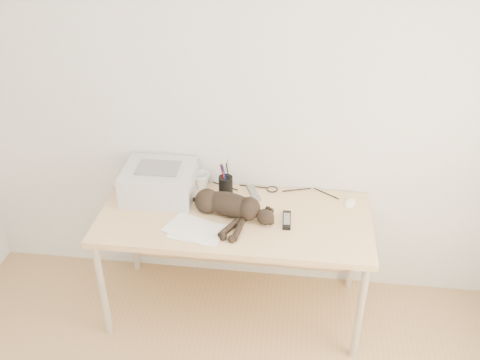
# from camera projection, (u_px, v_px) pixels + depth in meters

# --- Properties ---
(wall_back) EXTENTS (3.50, 0.00, 3.50)m
(wall_back) POSITION_uv_depth(u_px,v_px,m) (242.00, 103.00, 3.14)
(wall_back) COLOR silver
(wall_back) RESTS_ON floor
(desk) EXTENTS (1.60, 0.70, 0.74)m
(desk) POSITION_uv_depth(u_px,v_px,m) (236.00, 226.00, 3.27)
(desk) COLOR #DFB983
(desk) RESTS_ON floor
(printer) EXTENTS (0.43, 0.37, 0.20)m
(printer) POSITION_uv_depth(u_px,v_px,m) (160.00, 182.00, 3.27)
(printer) COLOR silver
(printer) RESTS_ON desk
(papers) EXTENTS (0.37, 0.30, 0.01)m
(papers) POSITION_uv_depth(u_px,v_px,m) (194.00, 230.00, 3.01)
(papers) COLOR white
(papers) RESTS_ON desk
(cat) EXTENTS (0.65, 0.41, 0.15)m
(cat) POSITION_uv_depth(u_px,v_px,m) (226.00, 205.00, 3.11)
(cat) COLOR black
(cat) RESTS_ON desk
(mug) EXTENTS (0.15, 0.15, 0.10)m
(mug) POSITION_uv_depth(u_px,v_px,m) (201.00, 181.00, 3.37)
(mug) COLOR white
(mug) RESTS_ON desk
(pen_cup) EXTENTS (0.09, 0.09, 0.22)m
(pen_cup) POSITION_uv_depth(u_px,v_px,m) (226.00, 185.00, 3.30)
(pen_cup) COLOR black
(pen_cup) RESTS_ON desk
(remote_grey) EXTENTS (0.11, 0.17, 0.02)m
(remote_grey) POSITION_uv_depth(u_px,v_px,m) (254.00, 193.00, 3.32)
(remote_grey) COLOR slate
(remote_grey) RESTS_ON desk
(remote_black) EXTENTS (0.05, 0.17, 0.02)m
(remote_black) POSITION_uv_depth(u_px,v_px,m) (287.00, 220.00, 3.08)
(remote_black) COLOR black
(remote_black) RESTS_ON desk
(mouse) EXTENTS (0.10, 0.12, 0.03)m
(mouse) POSITION_uv_depth(u_px,v_px,m) (350.00, 202.00, 3.23)
(mouse) COLOR white
(mouse) RESTS_ON desk
(cable_tangle) EXTENTS (1.36, 0.07, 0.01)m
(cable_tangle) POSITION_uv_depth(u_px,v_px,m) (241.00, 187.00, 3.39)
(cable_tangle) COLOR black
(cable_tangle) RESTS_ON desk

